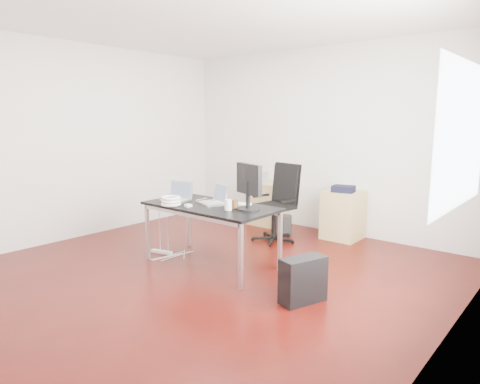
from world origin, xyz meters
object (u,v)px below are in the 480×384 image
Objects in this scene: pc_tower at (303,280)px; office_chair at (279,198)px; filing_cabinet_left at (268,203)px; filing_cabinet_right at (343,215)px; desk at (211,209)px.

office_chair is at bearing 150.09° from pc_tower.
pc_tower is (1.40, -1.61, -0.39)m from office_chair.
filing_cabinet_left is at bearing 151.39° from pc_tower.
filing_cabinet_left and filing_cabinet_right have the same top height.
filing_cabinet_left is at bearing 145.76° from office_chair.
filing_cabinet_right is at bearing 71.55° from desk.
filing_cabinet_left is at bearing 180.00° from filing_cabinet_right.
office_chair reaches higher than desk.
desk is at bearing -108.45° from filing_cabinet_right.
office_chair reaches higher than filing_cabinet_left.
desk is 2.18m from filing_cabinet_left.
office_chair is 0.98m from filing_cabinet_right.
pc_tower is (0.72, -2.27, -0.13)m from filing_cabinet_right.
desk is at bearing -72.15° from filing_cabinet_left.
filing_cabinet_left is 3.07m from pc_tower.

